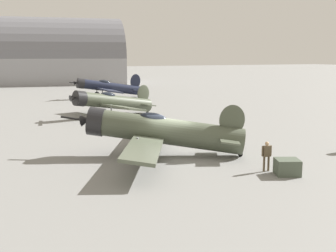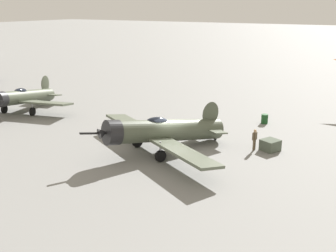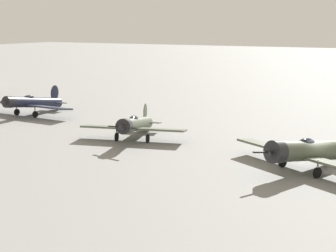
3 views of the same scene
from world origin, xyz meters
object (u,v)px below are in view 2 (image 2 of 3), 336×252
airplane_mid_apron (23,97)px  ground_crew_mechanic (255,138)px  equipment_crate (270,145)px  airplane_foreground (162,131)px  fuel_drum (265,119)px

airplane_mid_apron → ground_crew_mechanic: size_ratio=6.67×
airplane_mid_apron → equipment_crate: 23.95m
airplane_mid_apron → ground_crew_mechanic: 22.89m
airplane_foreground → airplane_mid_apron: bearing=-70.4°
airplane_mid_apron → ground_crew_mechanic: bearing=77.8°
airplane_foreground → equipment_crate: airplane_foreground is taller
ground_crew_mechanic → equipment_crate: bearing=-151.1°
airplane_foreground → airplane_mid_apron: airplane_foreground is taller
equipment_crate → fuel_drum: fuel_drum is taller
airplane_foreground → ground_crew_mechanic: size_ratio=8.06×
airplane_foreground → fuel_drum: airplane_foreground is taller
airplane_foreground → equipment_crate: bearing=149.6°
ground_crew_mechanic → equipment_crate: ground_crew_mechanic is taller
airplane_foreground → fuel_drum: size_ratio=15.24×
airplane_foreground → fuel_drum: bearing=-173.3°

